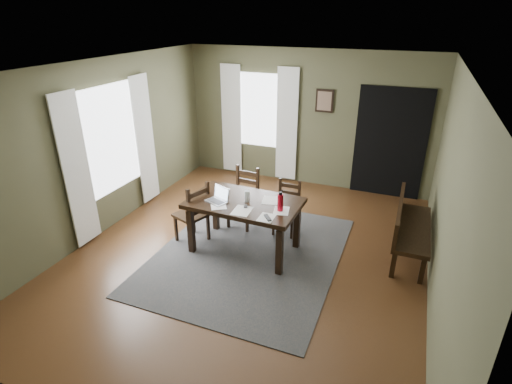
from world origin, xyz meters
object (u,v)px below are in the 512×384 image
at_px(bench, 408,224).
at_px(chair_back_right, 287,208).
at_px(chair_back_left, 244,198).
at_px(water_bottle, 280,202).
at_px(dining_table, 244,207).
at_px(chair_end, 193,214).
at_px(laptop, 219,198).

bearing_deg(bench, chair_back_right, 90.06).
height_order(chair_back_left, water_bottle, water_bottle).
height_order(dining_table, water_bottle, water_bottle).
xyz_separation_m(chair_back_left, chair_back_right, (0.74, 0.03, -0.06)).
distance_m(chair_back_left, chair_back_right, 0.75).
bearing_deg(chair_back_right, chair_end, -145.76).
xyz_separation_m(chair_back_left, water_bottle, (0.90, -0.82, 0.46)).
height_order(chair_back_right, water_bottle, water_bottle).
distance_m(dining_table, laptop, 0.40).
bearing_deg(laptop, chair_back_right, 71.38).
bearing_deg(water_bottle, chair_back_left, 137.71).
height_order(chair_end, chair_back_right, chair_end).
bearing_deg(chair_back_left, water_bottle, -38.31).
relative_size(chair_end, bench, 0.66).
bearing_deg(chair_end, dining_table, 115.81).
bearing_deg(chair_end, chair_back_left, 168.75).
distance_m(dining_table, water_bottle, 0.63).
relative_size(dining_table, water_bottle, 5.84).
bearing_deg(chair_back_right, laptop, -130.84).
distance_m(chair_end, bench, 3.18).
bearing_deg(chair_back_right, chair_back_left, -178.12).
relative_size(chair_back_right, laptop, 2.33).
xyz_separation_m(dining_table, laptop, (-0.34, -0.13, 0.15)).
xyz_separation_m(chair_back_right, bench, (1.83, 0.00, 0.08)).
height_order(chair_end, bench, chair_end).
bearing_deg(water_bottle, chair_back_right, 100.67).
height_order(dining_table, chair_back_right, chair_back_right).
height_order(dining_table, bench, bench).
bearing_deg(dining_table, water_bottle, -7.21).
relative_size(bench, water_bottle, 5.37).
height_order(chair_back_left, chair_back_right, chair_back_left).
distance_m(dining_table, bench, 2.38).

